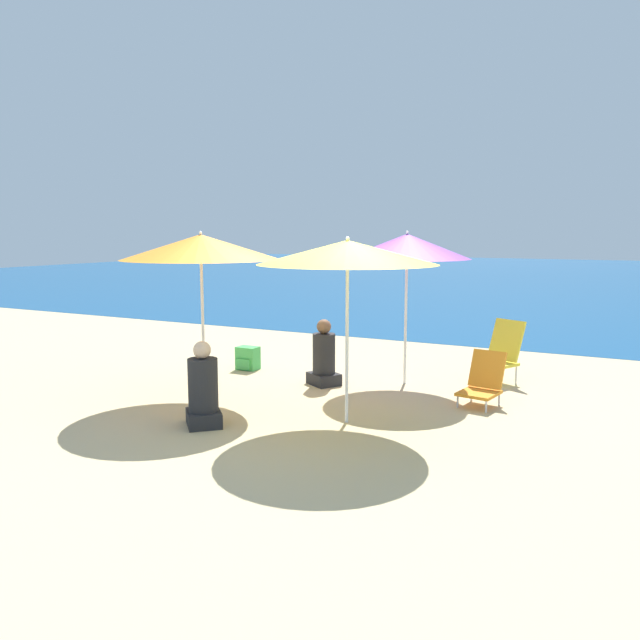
{
  "coord_description": "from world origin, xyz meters",
  "views": [
    {
      "loc": [
        3.16,
        -6.18,
        2.06
      ],
      "look_at": [
        -0.29,
        0.51,
        1.0
      ],
      "focal_mm": 35.0,
      "sensor_mm": 36.0,
      "label": 1
    }
  ],
  "objects_px": {
    "beach_umbrella_yellow": "(348,253)",
    "beach_chair_orange": "(483,382)",
    "beach_umbrella_purple": "(407,246)",
    "beach_umbrella_orange": "(201,247)",
    "person_seated_far": "(324,358)",
    "backpack_green": "(248,358)",
    "beach_chair_yellow": "(502,351)",
    "person_seated_near": "(203,391)"
  },
  "relations": [
    {
      "from": "beach_umbrella_purple",
      "to": "beach_umbrella_orange",
      "type": "xyz_separation_m",
      "value": [
        -1.99,
        -1.84,
        0.01
      ]
    },
    {
      "from": "person_seated_near",
      "to": "beach_umbrella_orange",
      "type": "bearing_deg",
      "value": 83.18
    },
    {
      "from": "person_seated_near",
      "to": "person_seated_far",
      "type": "height_order",
      "value": "person_seated_near"
    },
    {
      "from": "beach_chair_orange",
      "to": "person_seated_near",
      "type": "distance_m",
      "value": 3.32
    },
    {
      "from": "beach_umbrella_yellow",
      "to": "beach_umbrella_orange",
      "type": "relative_size",
      "value": 0.97
    },
    {
      "from": "beach_umbrella_orange",
      "to": "beach_chair_orange",
      "type": "xyz_separation_m",
      "value": [
        3.18,
        1.28,
        -1.6
      ]
    },
    {
      "from": "person_seated_near",
      "to": "person_seated_far",
      "type": "xyz_separation_m",
      "value": [
        0.33,
        2.21,
        -0.01
      ]
    },
    {
      "from": "person_seated_near",
      "to": "beach_umbrella_purple",
      "type": "bearing_deg",
      "value": 20.99
    },
    {
      "from": "person_seated_far",
      "to": "backpack_green",
      "type": "height_order",
      "value": "person_seated_far"
    },
    {
      "from": "person_seated_far",
      "to": "beach_umbrella_yellow",
      "type": "bearing_deg",
      "value": -113.7
    },
    {
      "from": "beach_umbrella_yellow",
      "to": "backpack_green",
      "type": "bearing_deg",
      "value": 144.82
    },
    {
      "from": "beach_umbrella_purple",
      "to": "beach_chair_orange",
      "type": "bearing_deg",
      "value": -25.41
    },
    {
      "from": "beach_umbrella_orange",
      "to": "person_seated_far",
      "type": "bearing_deg",
      "value": 51.22
    },
    {
      "from": "person_seated_far",
      "to": "backpack_green",
      "type": "relative_size",
      "value": 2.58
    },
    {
      "from": "beach_chair_yellow",
      "to": "backpack_green",
      "type": "xyz_separation_m",
      "value": [
        -3.57,
        -0.96,
        -0.27
      ]
    },
    {
      "from": "beach_umbrella_purple",
      "to": "beach_umbrella_yellow",
      "type": "relative_size",
      "value": 1.03
    },
    {
      "from": "beach_umbrella_yellow",
      "to": "beach_chair_orange",
      "type": "xyz_separation_m",
      "value": [
        1.16,
        1.4,
        -1.57
      ]
    },
    {
      "from": "person_seated_far",
      "to": "person_seated_near",
      "type": "bearing_deg",
      "value": -157.31
    },
    {
      "from": "beach_umbrella_yellow",
      "to": "beach_umbrella_purple",
      "type": "bearing_deg",
      "value": 90.88
    },
    {
      "from": "person_seated_near",
      "to": "backpack_green",
      "type": "height_order",
      "value": "person_seated_near"
    },
    {
      "from": "person_seated_near",
      "to": "backpack_green",
      "type": "xyz_separation_m",
      "value": [
        -1.13,
        2.53,
        -0.21
      ]
    },
    {
      "from": "beach_umbrella_yellow",
      "to": "beach_chair_yellow",
      "type": "relative_size",
      "value": 2.35
    },
    {
      "from": "beach_umbrella_orange",
      "to": "backpack_green",
      "type": "bearing_deg",
      "value": 104.79
    },
    {
      "from": "person_seated_near",
      "to": "person_seated_far",
      "type": "relative_size",
      "value": 1.02
    },
    {
      "from": "beach_umbrella_purple",
      "to": "backpack_green",
      "type": "xyz_separation_m",
      "value": [
        -2.41,
        -0.24,
        -1.7
      ]
    },
    {
      "from": "person_seated_near",
      "to": "person_seated_far",
      "type": "bearing_deg",
      "value": 37.48
    },
    {
      "from": "beach_chair_yellow",
      "to": "person_seated_near",
      "type": "distance_m",
      "value": 4.26
    },
    {
      "from": "beach_umbrella_orange",
      "to": "beach_chair_orange",
      "type": "distance_m",
      "value": 3.78
    },
    {
      "from": "beach_umbrella_yellow",
      "to": "person_seated_near",
      "type": "bearing_deg",
      "value": -148.54
    },
    {
      "from": "person_seated_far",
      "to": "backpack_green",
      "type": "distance_m",
      "value": 1.5
    },
    {
      "from": "beach_umbrella_orange",
      "to": "beach_chair_orange",
      "type": "relative_size",
      "value": 3.27
    },
    {
      "from": "beach_umbrella_yellow",
      "to": "beach_chair_orange",
      "type": "bearing_deg",
      "value": 50.37
    },
    {
      "from": "beach_umbrella_purple",
      "to": "beach_umbrella_orange",
      "type": "distance_m",
      "value": 2.71
    },
    {
      "from": "backpack_green",
      "to": "beach_chair_yellow",
      "type": "bearing_deg",
      "value": 14.99
    },
    {
      "from": "beach_umbrella_yellow",
      "to": "beach_chair_orange",
      "type": "relative_size",
      "value": 3.18
    },
    {
      "from": "beach_chair_orange",
      "to": "backpack_green",
      "type": "height_order",
      "value": "beach_chair_orange"
    },
    {
      "from": "beach_chair_yellow",
      "to": "backpack_green",
      "type": "bearing_deg",
      "value": -139.15
    },
    {
      "from": "beach_chair_yellow",
      "to": "beach_chair_orange",
      "type": "bearing_deg",
      "value": -62.71
    },
    {
      "from": "beach_umbrella_purple",
      "to": "beach_chair_orange",
      "type": "distance_m",
      "value": 2.06
    },
    {
      "from": "beach_chair_yellow",
      "to": "beach_umbrella_orange",
      "type": "bearing_deg",
      "value": -115.02
    },
    {
      "from": "backpack_green",
      "to": "person_seated_far",
      "type": "bearing_deg",
      "value": -12.37
    },
    {
      "from": "backpack_green",
      "to": "beach_chair_orange",
      "type": "bearing_deg",
      "value": -5.15
    }
  ]
}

